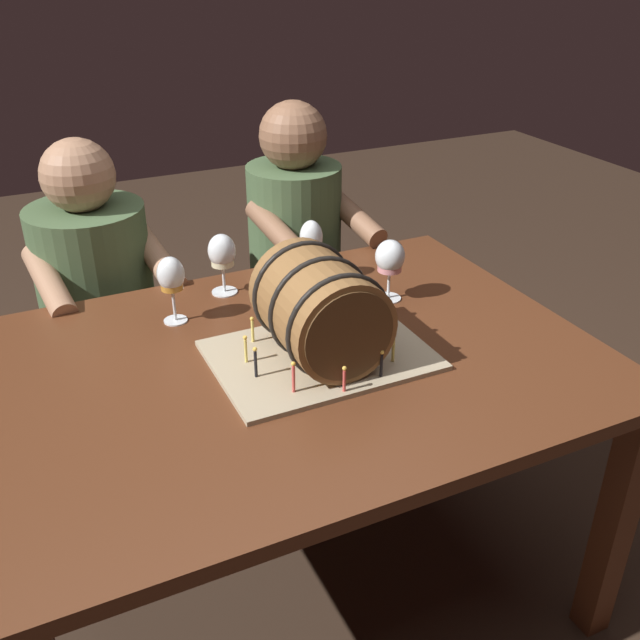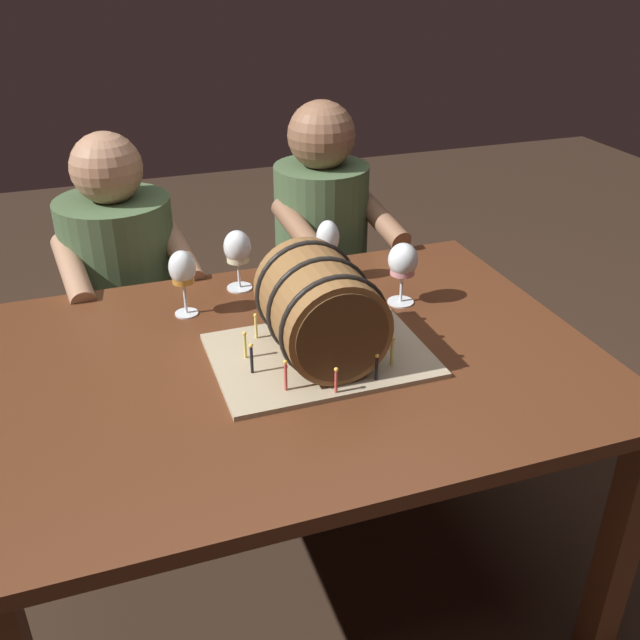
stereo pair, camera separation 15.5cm
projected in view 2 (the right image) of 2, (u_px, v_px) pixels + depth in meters
The scene contains 9 objects.
ground_plane at pixel (298, 580), 2.04m from camera, with size 8.00×8.00×0.00m, color #332319.
dining_table at pixel (294, 391), 1.72m from camera, with size 1.42×1.04×0.75m.
barrel_cake at pixel (320, 313), 1.62m from camera, with size 0.50×0.36×0.26m.
wine_glass_white at pixel (237, 250), 1.94m from camera, with size 0.08×0.08×0.17m.
wine_glass_rose at pixel (403, 263), 1.87m from camera, with size 0.08×0.08×0.17m.
wine_glass_red at pixel (328, 241), 1.99m from camera, with size 0.07×0.07×0.18m.
wine_glass_amber at pixel (182, 271), 1.80m from camera, with size 0.07×0.07×0.18m.
person_seated_left at pixel (129, 319), 2.31m from camera, with size 0.42×0.50×1.13m.
person_seated_right at pixel (322, 288), 2.50m from camera, with size 0.39×0.48×1.18m.
Camera 2 is at (-0.41, -1.37, 1.63)m, focal length 39.96 mm.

